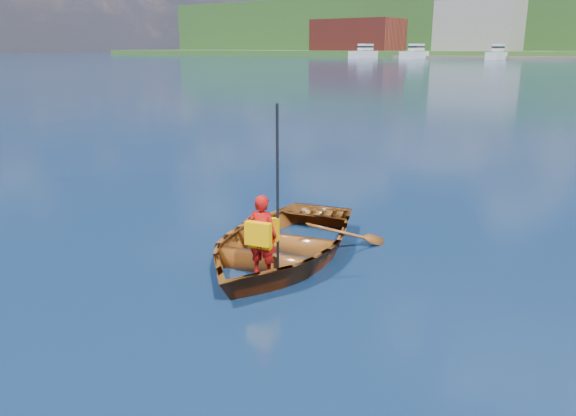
# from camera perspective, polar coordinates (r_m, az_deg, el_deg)

# --- Properties ---
(ground) EXTENTS (600.00, 600.00, 0.00)m
(ground) POSITION_cam_1_polar(r_m,az_deg,el_deg) (8.53, 1.66, -4.23)
(ground) COLOR #152742
(ground) RESTS_ON ground
(rowboat) EXTENTS (3.35, 4.13, 0.75)m
(rowboat) POSITION_cam_1_polar(r_m,az_deg,el_deg) (8.14, -0.84, -3.55)
(rowboat) COLOR brown
(rowboat) RESTS_ON ground
(child_paddler) EXTENTS (0.44, 0.40, 2.20)m
(child_paddler) POSITION_cam_1_polar(r_m,az_deg,el_deg) (7.16, -2.60, -2.69)
(child_paddler) COLOR #A80E0B
(child_paddler) RESTS_ON ground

